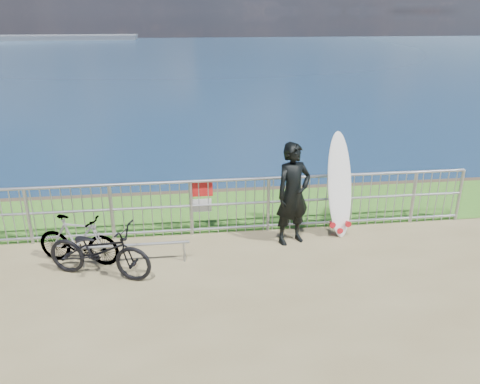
{
  "coord_description": "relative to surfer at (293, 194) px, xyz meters",
  "views": [
    {
      "loc": [
        -0.61,
        -6.71,
        4.09
      ],
      "look_at": [
        0.39,
        1.2,
        1.0
      ],
      "focal_mm": 35.0,
      "sensor_mm": 36.0,
      "label": 1
    }
  ],
  "objects": [
    {
      "name": "surfboard",
      "position": [
        0.96,
        0.22,
        -0.03
      ],
      "size": [
        0.64,
        0.59,
        2.03
      ],
      "color": "white",
      "rests_on": "ground"
    },
    {
      "name": "bicycle_far",
      "position": [
        -3.81,
        -0.33,
        -0.52
      ],
      "size": [
        1.53,
        0.86,
        0.89
      ],
      "primitive_type": "imported",
      "rotation": [
        0.0,
        0.0,
        1.25
      ],
      "color": "black",
      "rests_on": "ground"
    },
    {
      "name": "surfer",
      "position": [
        0.0,
        0.0,
        0.0
      ],
      "size": [
        0.82,
        0.68,
        1.93
      ],
      "primitive_type": "imported",
      "rotation": [
        0.0,
        0.0,
        0.36
      ],
      "color": "black",
      "rests_on": "ground"
    },
    {
      "name": "bike_rack",
      "position": [
        -2.88,
        -0.51,
        -0.64
      ],
      "size": [
        1.91,
        0.05,
        0.4
      ],
      "color": "#9A9DA2",
      "rests_on": "ground"
    },
    {
      "name": "seascape",
      "position": [
        -45.1,
        146.42,
        -5.0
      ],
      "size": [
        260.0,
        260.0,
        5.0
      ],
      "color": "brown",
      "rests_on": "ground"
    },
    {
      "name": "grass_strip",
      "position": [
        -1.35,
        1.64,
        -0.96
      ],
      "size": [
        120.0,
        120.0,
        0.0
      ],
      "primitive_type": "plane",
      "color": "#357620",
      "rests_on": "ground"
    },
    {
      "name": "railing",
      "position": [
        -1.34,
        0.54,
        -0.39
      ],
      "size": [
        10.06,
        0.1,
        1.13
      ],
      "color": "#9A9DA2",
      "rests_on": "ground"
    },
    {
      "name": "bicycle_near",
      "position": [
        -3.39,
        -0.82,
        -0.5
      ],
      "size": [
        1.89,
        1.19,
        0.94
      ],
      "primitive_type": "imported",
      "rotation": [
        0.0,
        0.0,
        1.23
      ],
      "color": "black",
      "rests_on": "ground"
    }
  ]
}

